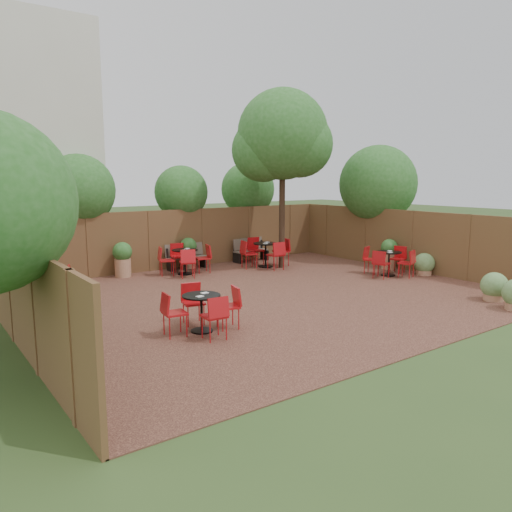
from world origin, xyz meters
TOP-DOWN VIEW (x-y plane):
  - ground at (0.00, 0.00)m, footprint 80.00×80.00m
  - courtyard_paving at (0.00, 0.00)m, footprint 12.00×10.00m
  - fence_back at (0.00, 5.00)m, footprint 12.00×0.08m
  - fence_left at (-6.00, 0.00)m, footprint 0.08×10.00m
  - fence_right at (6.00, 0.00)m, footprint 0.08×10.00m
  - neighbour_building at (-4.50, 8.00)m, footprint 5.00×4.00m
  - overhang_foliage at (-1.52, 2.11)m, footprint 15.95×10.59m
  - courtyard_tree at (2.88, 2.92)m, footprint 3.03×2.98m
  - park_bench_left at (0.10, 4.62)m, footprint 1.40×0.51m
  - park_bench_right at (2.75, 4.62)m, footprint 1.41×0.59m
  - bistro_tables at (-0.14, 1.80)m, footprint 11.35×7.07m
  - planters at (-1.06, 3.70)m, footprint 11.89×4.65m
  - low_shrubs at (4.58, -3.13)m, footprint 2.47×4.46m

SIDE VIEW (x-z plane):
  - ground at x=0.00m, z-range 0.00..0.00m
  - courtyard_paving at x=0.00m, z-range 0.00..0.02m
  - low_shrubs at x=4.58m, z-range 0.00..0.73m
  - park_bench_right at x=2.75m, z-range 0.03..0.88m
  - park_bench_left at x=0.10m, z-range 0.03..0.88m
  - bistro_tables at x=-0.14m, z-range 0.00..0.96m
  - planters at x=-1.06m, z-range 0.03..1.18m
  - fence_back at x=0.00m, z-range 0.00..2.00m
  - fence_left at x=-6.00m, z-range 0.00..2.00m
  - fence_right at x=6.00m, z-range 0.00..2.00m
  - overhang_foliage at x=-1.52m, z-range 1.33..4.12m
  - neighbour_building at x=-4.50m, z-range 0.00..8.00m
  - courtyard_tree at x=2.88m, z-range 1.32..7.26m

